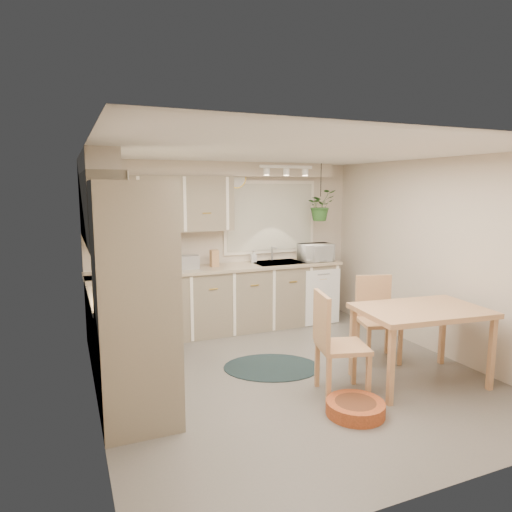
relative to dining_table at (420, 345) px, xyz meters
name	(u,v)px	position (x,y,z in m)	size (l,w,h in m)	color
floor	(291,376)	(-1.17, 0.67, -0.40)	(4.20, 4.20, 0.00)	#67615A
ceiling	(293,152)	(-1.17, 0.67, 2.00)	(4.20, 4.20, 0.00)	silver
wall_back	(226,245)	(-1.17, 2.77, 0.80)	(4.00, 0.04, 2.40)	beige
wall_front	(443,321)	(-1.17, -1.43, 0.80)	(4.00, 0.04, 2.40)	beige
wall_left	(92,283)	(-3.17, 0.67, 0.80)	(0.04, 4.20, 2.40)	beige
wall_right	(437,257)	(0.83, 0.67, 0.80)	(0.04, 4.20, 2.40)	beige
base_cab_left	(119,332)	(-2.87, 1.54, 0.05)	(0.60, 1.85, 0.90)	gray
base_cab_back	(221,301)	(-1.37, 2.47, 0.05)	(3.60, 0.60, 0.90)	gray
counter_left	(118,291)	(-2.86, 1.54, 0.52)	(0.64, 1.89, 0.04)	tan
counter_back	(220,268)	(-1.37, 2.46, 0.52)	(3.64, 0.64, 0.04)	tan
oven_stack	(136,306)	(-2.84, 0.29, 0.65)	(0.65, 0.65, 2.10)	gray
wall_oven_face	(173,302)	(-2.52, 0.29, 0.65)	(0.02, 0.56, 0.58)	white
upper_cab_left	(100,208)	(-2.99, 1.67, 1.42)	(0.35, 2.00, 0.75)	gray
upper_cab_back	(160,204)	(-2.17, 2.59, 1.42)	(2.00, 0.35, 0.75)	gray
soffit_left	(95,163)	(-3.02, 1.67, 1.90)	(0.30, 2.00, 0.20)	beige
soffit_back	(216,169)	(-1.37, 2.62, 1.90)	(3.60, 0.30, 0.20)	beige
cooktop	(126,300)	(-2.85, 0.97, 0.54)	(0.52, 0.58, 0.02)	white
range_hood	(122,255)	(-2.87, 0.97, 1.00)	(0.40, 0.60, 0.14)	white
window_blinds	(270,217)	(-0.47, 2.74, 1.20)	(1.40, 0.02, 1.00)	beige
window_frame	(270,217)	(-0.47, 2.75, 1.20)	(1.50, 0.02, 1.10)	white
sink	(278,265)	(-0.47, 2.47, 0.50)	(0.70, 0.48, 0.10)	#A8ABB0
dishwasher_front	(323,297)	(0.13, 2.16, 0.02)	(0.58, 0.01, 0.83)	white
track_light_bar	(286,167)	(-0.47, 2.22, 1.93)	(0.80, 0.04, 0.04)	white
wall_clock	(236,178)	(-1.02, 2.74, 1.78)	(0.30, 0.30, 0.03)	#DEC14E
dining_table	(420,345)	(0.00, 0.00, 0.00)	(1.29, 0.86, 0.81)	tan
chair_left	(343,344)	(-0.90, 0.09, 0.11)	(0.48, 0.48, 1.03)	tan
chair_back	(379,319)	(0.01, 0.69, 0.09)	(0.46, 0.46, 0.99)	tan
braided_rug	(272,367)	(-1.26, 0.96, -0.40)	(1.11, 0.83, 0.01)	black
pet_bed	(355,408)	(-1.02, -0.33, -0.34)	(0.53, 0.53, 0.12)	#C35327
microwave	(316,251)	(0.12, 2.37, 0.70)	(0.48, 0.27, 0.33)	white
soap_bottle	(253,260)	(-0.80, 2.62, 0.58)	(0.08, 0.18, 0.08)	white
hanging_plant	(320,209)	(0.18, 2.37, 1.33)	(0.42, 0.46, 0.36)	#2D5D25
coffee_maker	(168,260)	(-2.10, 2.47, 0.68)	(0.16, 0.20, 0.29)	black
toaster	(188,262)	(-1.83, 2.49, 0.63)	(0.30, 0.17, 0.18)	#A8ABB0
knife_block	(214,258)	(-1.44, 2.52, 0.65)	(0.11, 0.11, 0.24)	tan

